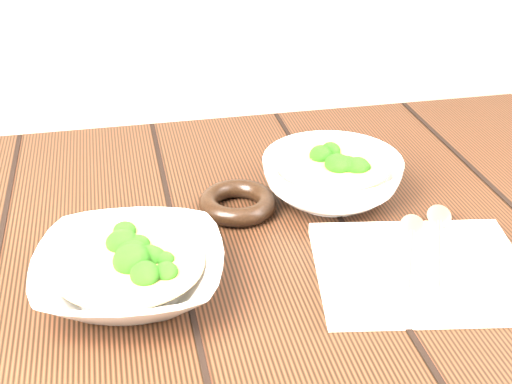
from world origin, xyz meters
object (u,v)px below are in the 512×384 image
object	(u,v)px
soup_bowl_front	(130,271)
soup_bowl_back	(332,177)
trivet	(238,203)
napkin	(421,270)
table	(205,348)

from	to	relation	value
soup_bowl_front	soup_bowl_back	xyz separation A→B (m)	(0.26, 0.15, 0.00)
trivet	napkin	distance (m)	0.24
table	trivet	bearing A→B (deg)	59.67
table	soup_bowl_front	bearing A→B (deg)	-155.72
trivet	soup_bowl_back	bearing A→B (deg)	3.98
soup_bowl_front	soup_bowl_back	distance (m)	0.30
soup_bowl_back	table	bearing A→B (deg)	-148.38
table	soup_bowl_front	distance (m)	0.17
soup_bowl_front	trivet	world-z (taller)	soup_bowl_front
trivet	napkin	bearing A→B (deg)	-46.17
napkin	trivet	bearing A→B (deg)	143.63
trivet	soup_bowl_front	bearing A→B (deg)	-134.72
table	napkin	xyz separation A→B (m)	(0.23, -0.07, 0.13)
napkin	soup_bowl_front	bearing A→B (deg)	-176.52
trivet	napkin	size ratio (longest dim) A/B	0.44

